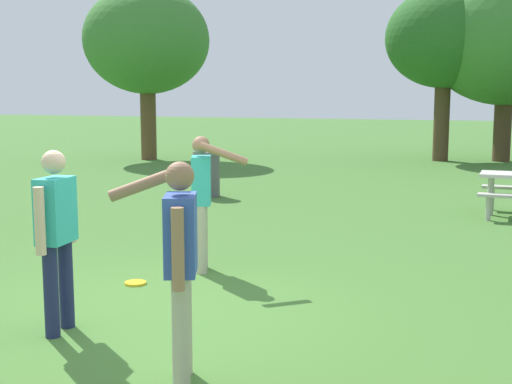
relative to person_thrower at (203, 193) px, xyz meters
The scene contains 9 objects.
ground_plane 1.96m from the person_thrower, 76.69° to the right, with size 120.00×120.00×0.00m, color #447530.
person_thrower is the anchor object (origin of this frame).
person_catcher 3.20m from the person_thrower, 64.90° to the right, with size 0.82×0.56×1.64m.
person_bystander 2.43m from the person_thrower, 93.85° to the right, with size 0.28×0.60×1.64m.
frisbee 1.34m from the person_thrower, 116.81° to the right, with size 0.25×0.25×0.03m, color yellow.
trash_can_beside_table 6.24m from the person_thrower, 117.39° to the left, with size 0.59×0.59×0.96m.
tree_tall_left 15.44m from the person_thrower, 125.11° to the left, with size 4.21×4.21×5.80m.
tree_broad_center 16.21m from the person_thrower, 88.20° to the left, with size 3.86×3.86×5.70m.
tree_far_right 17.00m from the person_thrower, 81.80° to the left, with size 5.20×5.20×6.27m.
Camera 1 is at (3.37, -5.33, 2.09)m, focal length 46.78 mm.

